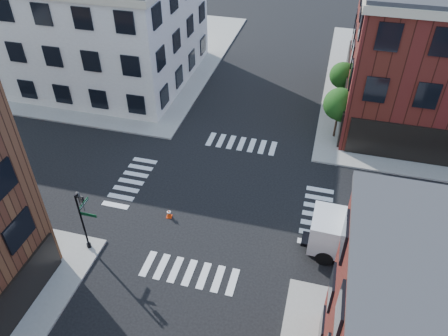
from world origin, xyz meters
name	(u,v)px	position (x,y,z in m)	size (l,w,h in m)	color
ground	(220,197)	(0.00, 0.00, 0.00)	(120.00, 120.00, 0.00)	black
sidewalk_nw	(96,51)	(-21.00, 21.00, 0.07)	(30.00, 30.00, 0.15)	gray
building_nw	(81,22)	(-19.00, 16.00, 5.50)	(22.00, 16.00, 11.00)	silver
tree_near	(340,106)	(7.56, 9.98, 3.16)	(2.69, 2.69, 4.49)	black
tree_far	(343,77)	(7.56, 15.98, 2.87)	(2.43, 2.43, 4.07)	black
signal_pole	(83,215)	(-6.72, -6.68, 2.86)	(1.29, 1.24, 4.60)	black
box_truck	(388,238)	(11.23, -3.12, 2.10)	(8.99, 2.95, 4.03)	white
traffic_cone	(169,213)	(-2.87, -2.80, 0.33)	(0.44, 0.44, 0.68)	#E7390A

